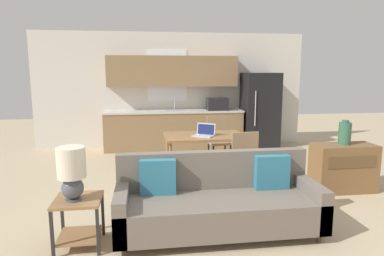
{
  "coord_description": "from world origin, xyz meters",
  "views": [
    {
      "loc": [
        -0.68,
        -3.57,
        1.81
      ],
      "look_at": [
        0.03,
        1.5,
        0.95
      ],
      "focal_mm": 32.0,
      "sensor_mm": 36.0,
      "label": 1
    }
  ],
  "objects_px": {
    "vase": "(345,133)",
    "table_lamp": "(72,171)",
    "couch": "(217,202)",
    "dining_chair_far_right": "(218,138)",
    "refrigerator": "(260,110)",
    "laptop": "(204,133)",
    "side_table": "(79,214)",
    "credenza": "(343,168)",
    "dining_table": "(205,139)",
    "dining_chair_near_right": "(242,158)"
  },
  "relations": [
    {
      "from": "refrigerator",
      "to": "dining_chair_near_right",
      "type": "relative_size",
      "value": 1.87
    },
    {
      "from": "dining_chair_near_right",
      "to": "laptop",
      "type": "bearing_deg",
      "value": -60.27
    },
    {
      "from": "dining_table",
      "to": "vase",
      "type": "height_order",
      "value": "vase"
    },
    {
      "from": "credenza",
      "to": "dining_chair_near_right",
      "type": "bearing_deg",
      "value": 174.88
    },
    {
      "from": "table_lamp",
      "to": "credenza",
      "type": "height_order",
      "value": "table_lamp"
    },
    {
      "from": "dining_chair_far_right",
      "to": "laptop",
      "type": "xyz_separation_m",
      "value": [
        -0.43,
        -0.9,
        0.27
      ]
    },
    {
      "from": "credenza",
      "to": "laptop",
      "type": "distance_m",
      "value": 2.19
    },
    {
      "from": "side_table",
      "to": "dining_chair_far_right",
      "type": "distance_m",
      "value": 3.57
    },
    {
      "from": "dining_table",
      "to": "laptop",
      "type": "height_order",
      "value": "laptop"
    },
    {
      "from": "vase",
      "to": "table_lamp",
      "type": "bearing_deg",
      "value": -161.42
    },
    {
      "from": "vase",
      "to": "dining_chair_near_right",
      "type": "bearing_deg",
      "value": 175.72
    },
    {
      "from": "side_table",
      "to": "table_lamp",
      "type": "distance_m",
      "value": 0.48
    },
    {
      "from": "couch",
      "to": "side_table",
      "type": "relative_size",
      "value": 4.32
    },
    {
      "from": "refrigerator",
      "to": "dining_table",
      "type": "distance_m",
      "value": 2.87
    },
    {
      "from": "dining_table",
      "to": "side_table",
      "type": "xyz_separation_m",
      "value": [
        -1.68,
        -2.06,
        -0.33
      ]
    },
    {
      "from": "refrigerator",
      "to": "couch",
      "type": "relative_size",
      "value": 0.79
    },
    {
      "from": "table_lamp",
      "to": "credenza",
      "type": "bearing_deg",
      "value": 18.26
    },
    {
      "from": "vase",
      "to": "credenza",
      "type": "bearing_deg",
      "value": -87.6
    },
    {
      "from": "couch",
      "to": "dining_chair_far_right",
      "type": "bearing_deg",
      "value": 77.39
    },
    {
      "from": "refrigerator",
      "to": "vase",
      "type": "distance_m",
      "value": 3.14
    },
    {
      "from": "refrigerator",
      "to": "credenza",
      "type": "relative_size",
      "value": 1.91
    },
    {
      "from": "refrigerator",
      "to": "vase",
      "type": "height_order",
      "value": "refrigerator"
    },
    {
      "from": "table_lamp",
      "to": "laptop",
      "type": "relative_size",
      "value": 1.35
    },
    {
      "from": "refrigerator",
      "to": "laptop",
      "type": "distance_m",
      "value": 2.94
    },
    {
      "from": "side_table",
      "to": "vase",
      "type": "relative_size",
      "value": 1.41
    },
    {
      "from": "refrigerator",
      "to": "dining_table",
      "type": "relative_size",
      "value": 1.33
    },
    {
      "from": "credenza",
      "to": "vase",
      "type": "height_order",
      "value": "vase"
    },
    {
      "from": "refrigerator",
      "to": "dining_chair_near_right",
      "type": "distance_m",
      "value": 3.3
    },
    {
      "from": "table_lamp",
      "to": "laptop",
      "type": "height_order",
      "value": "table_lamp"
    },
    {
      "from": "refrigerator",
      "to": "table_lamp",
      "type": "xyz_separation_m",
      "value": [
        -3.46,
        -4.37,
        -0.05
      ]
    },
    {
      "from": "dining_table",
      "to": "couch",
      "type": "distance_m",
      "value": 1.97
    },
    {
      "from": "dining_table",
      "to": "laptop",
      "type": "relative_size",
      "value": 3.25
    },
    {
      "from": "dining_chair_near_right",
      "to": "laptop",
      "type": "relative_size",
      "value": 2.32
    },
    {
      "from": "refrigerator",
      "to": "dining_chair_far_right",
      "type": "bearing_deg",
      "value": -132.29
    },
    {
      "from": "refrigerator",
      "to": "dining_chair_near_right",
      "type": "xyz_separation_m",
      "value": [
        -1.31,
        -3.01,
        -0.36
      ]
    },
    {
      "from": "credenza",
      "to": "dining_chair_near_right",
      "type": "distance_m",
      "value": 1.56
    },
    {
      "from": "dining_chair_near_right",
      "to": "vase",
      "type": "bearing_deg",
      "value": 171.33
    },
    {
      "from": "refrigerator",
      "to": "credenza",
      "type": "height_order",
      "value": "refrigerator"
    },
    {
      "from": "dining_table",
      "to": "dining_chair_far_right",
      "type": "xyz_separation_m",
      "value": [
        0.42,
        0.82,
        -0.15
      ]
    },
    {
      "from": "side_table",
      "to": "dining_chair_near_right",
      "type": "xyz_separation_m",
      "value": [
        2.11,
        1.32,
        0.18
      ]
    },
    {
      "from": "dining_table",
      "to": "couch",
      "type": "xyz_separation_m",
      "value": [
        -0.2,
        -1.93,
        -0.34
      ]
    },
    {
      "from": "couch",
      "to": "laptop",
      "type": "bearing_deg",
      "value": 84.42
    },
    {
      "from": "credenza",
      "to": "side_table",
      "type": "bearing_deg",
      "value": -162.12
    },
    {
      "from": "dining_table",
      "to": "side_table",
      "type": "distance_m",
      "value": 2.68
    },
    {
      "from": "vase",
      "to": "dining_chair_near_right",
      "type": "xyz_separation_m",
      "value": [
        -1.55,
        0.12,
        -0.36
      ]
    },
    {
      "from": "dining_table",
      "to": "table_lamp",
      "type": "height_order",
      "value": "table_lamp"
    },
    {
      "from": "refrigerator",
      "to": "side_table",
      "type": "bearing_deg",
      "value": -128.31
    },
    {
      "from": "refrigerator",
      "to": "laptop",
      "type": "relative_size",
      "value": 4.33
    },
    {
      "from": "side_table",
      "to": "dining_chair_far_right",
      "type": "height_order",
      "value": "dining_chair_far_right"
    },
    {
      "from": "vase",
      "to": "side_table",
      "type": "bearing_deg",
      "value": -161.79
    }
  ]
}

